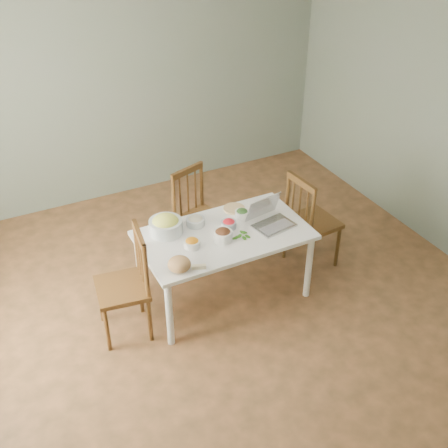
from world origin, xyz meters
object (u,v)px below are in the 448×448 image
chair_left (121,286)px  chair_right (313,220)px  bowl_squash (166,225)px  bread_boule (179,264)px  dining_table (224,265)px  laptop (275,215)px  chair_far (201,218)px

chair_left → chair_right: bearing=101.1°
chair_left → bowl_squash: chair_left is taller
chair_left → bread_boule: (0.42, -0.27, 0.26)m
dining_table → chair_right: 1.04m
chair_right → bowl_squash: chair_right is taller
chair_left → bread_boule: 0.57m
chair_right → dining_table: bearing=89.2°
dining_table → laptop: (0.45, -0.10, 0.47)m
dining_table → chair_far: (0.06, 0.62, 0.14)m
chair_left → chair_right: size_ratio=0.99×
chair_right → bread_boule: chair_right is taller
dining_table → laptop: size_ratio=4.24×
chair_right → laptop: 0.67m
dining_table → chair_left: chair_left is taller
laptop → chair_right: bearing=7.1°
bowl_squash → chair_right: bearing=-6.8°
laptop → dining_table: bearing=157.6°
bread_boule → laptop: size_ratio=0.53×
chair_left → chair_right: (2.00, 0.10, 0.01)m
chair_far → bread_boule: bearing=-142.5°
bread_boule → laptop: bearing=11.3°
dining_table → laptop: 0.66m
chair_far → bread_boule: (-0.62, -0.93, 0.28)m
laptop → bread_boule: bearing=-178.2°
chair_far → dining_table: bearing=-114.4°
dining_table → bowl_squash: size_ratio=5.07×
dining_table → chair_left: bearing=-177.8°
dining_table → bread_boule: 0.76m
chair_right → bowl_squash: bearing=78.7°
chair_far → chair_left: bearing=-166.5°
chair_left → bread_boule: chair_left is taller
chair_left → bread_boule: size_ratio=5.30×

